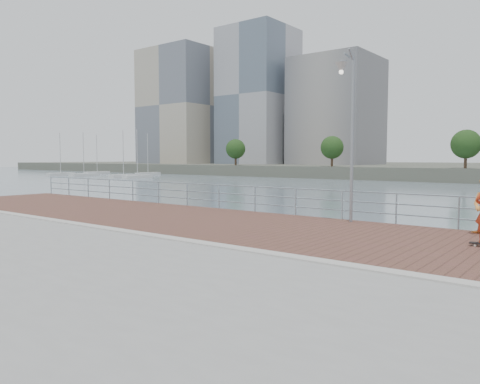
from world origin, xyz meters
The scene contains 7 objects.
water centered at (0.00, 0.00, -2.00)m, with size 400.00×400.00×0.00m, color slate.
seawall centered at (0.00, -5.00, -1.00)m, with size 40.00×24.00×2.00m, color gray.
brick_lane centered at (0.00, 3.60, 0.01)m, with size 40.00×6.80×0.02m, color brown.
curb centered at (0.00, 0.00, 0.03)m, with size 40.00×0.40×0.06m, color #B7B5AD.
guardrail centered at (0.00, 7.00, 0.69)m, with size 39.06×0.06×1.13m.
street_lamp centered at (1.60, 6.07, 4.17)m, with size 0.43×1.25×5.87m.
marina centered at (-82.82, 57.65, -1.54)m, with size 29.58×21.20×10.16m.
Camera 1 is at (8.82, -9.27, 2.36)m, focal length 35.00 mm.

